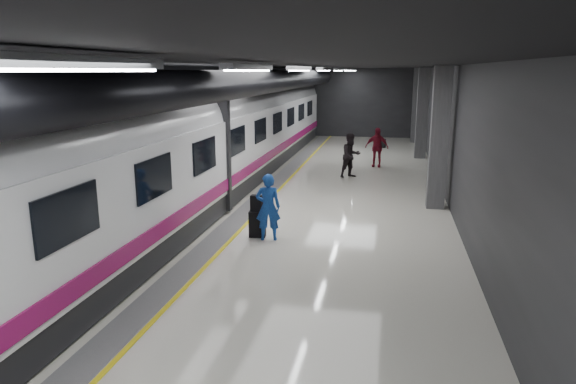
{
  "coord_description": "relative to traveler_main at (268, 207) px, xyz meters",
  "views": [
    {
      "loc": [
        3.03,
        -14.78,
        4.33
      ],
      "look_at": [
        0.42,
        -1.69,
        1.17
      ],
      "focal_mm": 32.0,
      "sensor_mm": 36.0,
      "label": 1
    }
  ],
  "objects": [
    {
      "name": "suitcase_far",
      "position": [
        2.61,
        17.46,
        -0.64
      ],
      "size": [
        0.39,
        0.31,
        0.49
      ],
      "primitive_type": "cube",
      "rotation": [
        0.0,
        0.0,
        -0.3
      ],
      "color": "black",
      "rests_on": "ground"
    },
    {
      "name": "traveler_far_a",
      "position": [
        1.47,
        8.58,
        0.04
      ],
      "size": [
        1.14,
        1.11,
        1.84
      ],
      "primitive_type": "imported",
      "rotation": [
        0.0,
        0.0,
        0.68
      ],
      "color": "black",
      "rests_on": "ground"
    },
    {
      "name": "shoulder_bag",
      "position": [
        -0.35,
        0.19,
        0.04
      ],
      "size": [
        0.34,
        0.2,
        0.43
      ],
      "primitive_type": "cube",
      "rotation": [
        0.0,
        0.0,
        -0.09
      ],
      "color": "black",
      "rests_on": "suitcase_main"
    },
    {
      "name": "suitcase_main",
      "position": [
        -0.34,
        0.18,
        -0.53
      ],
      "size": [
        0.46,
        0.31,
        0.7
      ],
      "primitive_type": "cube",
      "rotation": [
        0.0,
        0.0,
        0.1
      ],
      "color": "black",
      "rests_on": "ground"
    },
    {
      "name": "traveler_far_b",
      "position": [
        2.45,
        11.28,
        0.02
      ],
      "size": [
        1.1,
        0.55,
        1.81
      ],
      "primitive_type": "imported",
      "rotation": [
        0.0,
        0.0,
        -0.1
      ],
      "color": "maroon",
      "rests_on": "ground"
    },
    {
      "name": "train",
      "position": [
        -3.25,
        2.26,
        1.19
      ],
      "size": [
        3.05,
        38.0,
        4.05
      ],
      "color": "black",
      "rests_on": "ground"
    },
    {
      "name": "ground",
      "position": [
        -0.0,
        2.26,
        -0.88
      ],
      "size": [
        40.0,
        40.0,
        0.0
      ],
      "primitive_type": "plane",
      "color": "beige",
      "rests_on": "ground"
    },
    {
      "name": "platform_hall",
      "position": [
        -0.29,
        3.22,
        2.65
      ],
      "size": [
        10.02,
        40.02,
        4.51
      ],
      "color": "black",
      "rests_on": "ground"
    },
    {
      "name": "traveler_main",
      "position": [
        0.0,
        0.0,
        0.0
      ],
      "size": [
        0.72,
        0.54,
        1.77
      ],
      "primitive_type": "imported",
      "rotation": [
        0.0,
        0.0,
        3.34
      ],
      "color": "#1754B3",
      "rests_on": "ground"
    }
  ]
}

